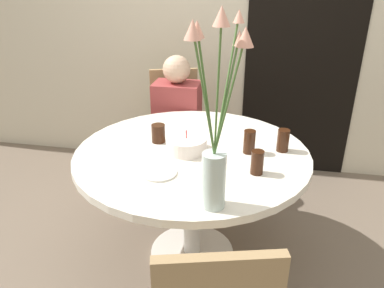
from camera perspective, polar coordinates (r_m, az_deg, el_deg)
The scene contains 13 objects.
ground_plane at distance 2.47m, azimuth 0.00°, elevation -16.35°, with size 16.00×16.00×0.00m, color #6B5B4C.
wall_back at distance 3.17m, azimuth 4.76°, elevation 18.89°, with size 8.00×0.05×2.60m.
doorway_panel at distance 3.18m, azimuth 16.54°, elevation 12.98°, with size 0.90×0.01×2.05m.
dining_table at distance 2.12m, azimuth 0.00°, elevation -3.84°, with size 1.29×1.29×0.73m.
chair_far_back at distance 3.02m, azimuth -2.52°, elevation 3.53°, with size 0.51×0.51×0.93m.
birthday_cake at distance 2.04m, azimuth -0.86°, elevation -0.10°, with size 0.22×0.22×0.12m.
flower_vase at distance 1.44m, azimuth 3.71°, elevation 0.66°, with size 0.21×0.34×0.81m.
side_plate at distance 1.84m, azimuth -5.05°, elevation -4.40°, with size 0.17×0.17×0.01m.
drink_glass_0 at distance 2.16m, azimuth -5.15°, elevation 1.63°, with size 0.08×0.08×0.11m.
drink_glass_1 at distance 1.84m, azimuth 9.91°, elevation -2.77°, with size 0.06×0.06×0.12m.
drink_glass_2 at distance 2.10m, azimuth 13.71°, elevation 0.54°, with size 0.07×0.07×0.12m.
drink_glass_3 at distance 2.04m, azimuth 8.73°, elevation 0.34°, with size 0.06×0.06×0.13m.
person_woman at distance 2.88m, azimuth -2.21°, elevation 2.08°, with size 0.34×0.24×1.09m.
Camera 1 is at (0.35, -1.82, 1.63)m, focal length 35.00 mm.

